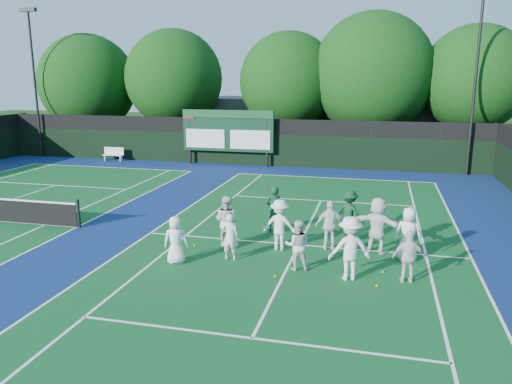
# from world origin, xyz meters

# --- Properties ---
(ground) EXTENTS (120.00, 120.00, 0.00)m
(ground) POSITION_xyz_m (0.00, 0.00, 0.00)
(ground) COLOR #14350E
(ground) RESTS_ON ground
(court_apron) EXTENTS (34.00, 32.00, 0.01)m
(court_apron) POSITION_xyz_m (-6.00, 1.00, 0.00)
(court_apron) COLOR navy
(court_apron) RESTS_ON ground
(near_court) EXTENTS (11.05, 23.85, 0.01)m
(near_court) POSITION_xyz_m (0.00, 1.00, 0.01)
(near_court) COLOR #105022
(near_court) RESTS_ON ground
(back_fence) EXTENTS (34.00, 0.08, 3.00)m
(back_fence) POSITION_xyz_m (-6.00, 16.00, 1.36)
(back_fence) COLOR black
(back_fence) RESTS_ON ground
(scoreboard) EXTENTS (6.00, 0.21, 3.55)m
(scoreboard) POSITION_xyz_m (-7.01, 15.59, 2.19)
(scoreboard) COLOR black
(scoreboard) RESTS_ON ground
(clubhouse) EXTENTS (18.00, 6.00, 4.00)m
(clubhouse) POSITION_xyz_m (-2.00, 24.00, 2.00)
(clubhouse) COLOR #55555A
(clubhouse) RESTS_ON ground
(light_pole_left) EXTENTS (1.20, 0.30, 10.12)m
(light_pole_left) POSITION_xyz_m (-21.00, 15.70, 6.30)
(light_pole_left) COLOR black
(light_pole_left) RESTS_ON ground
(light_pole_right) EXTENTS (1.20, 0.30, 10.12)m
(light_pole_right) POSITION_xyz_m (7.50, 15.70, 6.30)
(light_pole_right) COLOR black
(light_pole_right) RESTS_ON ground
(bench) EXTENTS (1.45, 0.39, 0.92)m
(bench) POSITION_xyz_m (-15.08, 15.37, 0.49)
(bench) COLOR white
(bench) RESTS_ON ground
(tree_a) EXTENTS (7.30, 7.30, 8.78)m
(tree_a) POSITION_xyz_m (-19.12, 19.58, 4.94)
(tree_a) COLOR black
(tree_a) RESTS_ON ground
(tree_b) EXTENTS (6.99, 6.99, 8.99)m
(tree_b) POSITION_xyz_m (-12.08, 19.58, 5.31)
(tree_b) COLOR black
(tree_b) RESTS_ON ground
(tree_c) EXTENTS (6.71, 6.71, 8.65)m
(tree_c) POSITION_xyz_m (-3.65, 19.58, 5.12)
(tree_c) COLOR black
(tree_c) RESTS_ON ground
(tree_d) EXTENTS (8.01, 8.01, 9.77)m
(tree_d) POSITION_xyz_m (1.95, 19.58, 5.56)
(tree_d) COLOR black
(tree_d) RESTS_ON ground
(tree_e) EXTENTS (6.69, 6.69, 8.84)m
(tree_e) POSITION_xyz_m (8.22, 19.58, 5.32)
(tree_e) COLOR black
(tree_e) RESTS_ON ground
(tennis_ball_0) EXTENTS (0.07, 0.07, 0.07)m
(tennis_ball_0) POSITION_xyz_m (-0.21, -1.93, 0.03)
(tennis_ball_0) COLOR yellow
(tennis_ball_0) RESTS_ON ground
(tennis_ball_1) EXTENTS (0.07, 0.07, 0.07)m
(tennis_ball_1) POSITION_xyz_m (0.58, 3.08, 0.03)
(tennis_ball_1) COLOR yellow
(tennis_ball_1) RESTS_ON ground
(tennis_ball_2) EXTENTS (0.07, 0.07, 0.07)m
(tennis_ball_2) POSITION_xyz_m (2.61, -1.90, 0.03)
(tennis_ball_2) COLOR yellow
(tennis_ball_2) RESTS_ON ground
(tennis_ball_3) EXTENTS (0.07, 0.07, 0.07)m
(tennis_ball_3) POSITION_xyz_m (-3.40, 0.03, 0.03)
(tennis_ball_3) COLOR yellow
(tennis_ball_3) RESTS_ON ground
(tennis_ball_4) EXTENTS (0.07, 0.07, 0.07)m
(tennis_ball_4) POSITION_xyz_m (0.54, 4.23, 0.03)
(tennis_ball_4) COLOR yellow
(tennis_ball_4) RESTS_ON ground
(tennis_ball_5) EXTENTS (0.07, 0.07, 0.07)m
(tennis_ball_5) POSITION_xyz_m (2.77, -0.86, 0.03)
(tennis_ball_5) COLOR yellow
(tennis_ball_5) RESTS_ON ground
(player_front_0) EXTENTS (0.83, 0.65, 1.49)m
(player_front_0) POSITION_xyz_m (-3.39, -1.55, 0.74)
(player_front_0) COLOR white
(player_front_0) RESTS_ON ground
(player_front_1) EXTENTS (0.55, 0.37, 1.50)m
(player_front_1) POSITION_xyz_m (-1.87, -0.87, 0.75)
(player_front_1) COLOR silver
(player_front_1) RESTS_ON ground
(player_front_2) EXTENTS (0.83, 0.70, 1.52)m
(player_front_2) POSITION_xyz_m (0.29, -1.17, 0.76)
(player_front_2) COLOR silver
(player_front_2) RESTS_ON ground
(player_front_3) EXTENTS (1.34, 1.03, 1.83)m
(player_front_3) POSITION_xyz_m (1.83, -1.54, 0.92)
(player_front_3) COLOR white
(player_front_3) RESTS_ON ground
(player_front_4) EXTENTS (0.91, 0.45, 1.49)m
(player_front_4) POSITION_xyz_m (3.43, -1.37, 0.74)
(player_front_4) COLOR silver
(player_front_4) RESTS_ON ground
(player_back_0) EXTENTS (0.97, 0.84, 1.72)m
(player_back_0) POSITION_xyz_m (-2.38, 0.43, 0.86)
(player_back_0) COLOR silver
(player_back_0) RESTS_ON ground
(player_back_1) EXTENTS (1.11, 0.64, 1.70)m
(player_back_1) POSITION_xyz_m (-0.56, 0.42, 0.85)
(player_back_1) COLOR white
(player_back_1) RESTS_ON ground
(player_back_2) EXTENTS (1.04, 0.61, 1.66)m
(player_back_2) POSITION_xyz_m (1.05, 0.86, 0.83)
(player_back_2) COLOR white
(player_back_2) RESTS_ON ground
(player_back_3) EXTENTS (1.78, 1.21, 1.84)m
(player_back_3) POSITION_xyz_m (2.56, 0.94, 0.92)
(player_back_3) COLOR white
(player_back_3) RESTS_ON ground
(player_back_4) EXTENTS (0.94, 0.74, 1.70)m
(player_back_4) POSITION_xyz_m (3.49, 0.43, 0.85)
(player_back_4) COLOR white
(player_back_4) RESTS_ON ground
(coach_left) EXTENTS (0.74, 0.62, 1.71)m
(coach_left) POSITION_xyz_m (-1.16, 2.34, 0.86)
(coach_left) COLOR #103C22
(coach_left) RESTS_ON ground
(coach_right) EXTENTS (1.23, 0.99, 1.66)m
(coach_right) POSITION_xyz_m (1.57, 2.55, 0.83)
(coach_right) COLOR #0F391D
(coach_right) RESTS_ON ground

